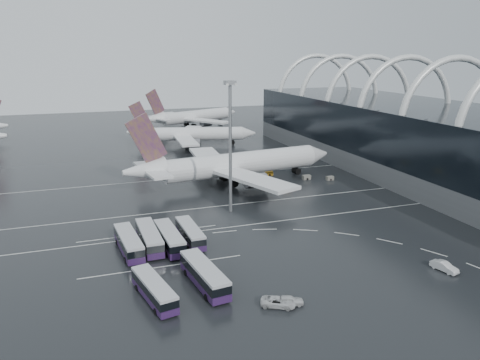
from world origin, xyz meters
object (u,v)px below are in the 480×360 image
object	(u,v)px
gse_cart_belly_b	(306,177)
van_curve_a	(278,302)
airliner_gate_b	(190,134)
gse_cart_belly_e	(269,173)
bus_row_near_a	(129,242)
bus_row_near_d	(190,233)
bus_row_far_c	(204,275)
bus_row_near_b	(149,237)
airliner_gate_c	(192,117)
airliner_main	(232,165)
gse_cart_belly_a	(287,186)
bus_row_near_c	(169,238)
bus_row_far_a	(154,289)
van_curve_c	(444,267)
gse_cart_belly_d	(330,178)
floodlight_mast	(230,131)
van_curve_b	(289,300)

from	to	relation	value
gse_cart_belly_b	van_curve_a	bearing A→B (deg)	-120.20
airliner_gate_b	gse_cart_belly_e	world-z (taller)	airliner_gate_b
bus_row_near_a	bus_row_near_d	world-z (taller)	bus_row_near_a
bus_row_far_c	gse_cart_belly_b	xyz separation A→B (m)	(44.14, 51.81, -1.26)
bus_row_near_b	airliner_gate_c	bearing A→B (deg)	-17.62
airliner_main	bus_row_near_a	size ratio (longest dim) A/B	4.51
bus_row_far_c	gse_cart_belly_a	distance (m)	57.16
airliner_main	gse_cart_belly_b	xyz separation A→B (m)	(21.67, -2.74, -4.68)
bus_row_near_c	bus_row_far_a	xyz separation A→B (m)	(-5.82, -18.52, -0.17)
gse_cart_belly_b	van_curve_c	bearing A→B (deg)	-94.58
bus_row_near_c	airliner_gate_c	bearing A→B (deg)	-17.73
airliner_gate_c	bus_row_far_c	bearing A→B (deg)	-126.00
bus_row_near_c	gse_cart_belly_b	xyz separation A→B (m)	(46.46, 35.08, -1.22)
bus_row_far_a	van_curve_c	world-z (taller)	bus_row_far_a
airliner_gate_b	bus_row_near_c	distance (m)	99.55
van_curve_c	gse_cart_belly_d	distance (m)	58.11
airliner_main	van_curve_c	distance (m)	65.13
bus_row_near_a	gse_cart_belly_d	bearing A→B (deg)	-66.77
bus_row_near_b	gse_cart_belly_e	size ratio (longest dim) A/B	6.38
bus_row_far_c	gse_cart_belly_b	bearing A→B (deg)	-47.44
bus_row_near_d	floodlight_mast	distance (m)	25.53
gse_cart_belly_d	gse_cart_belly_e	size ratio (longest dim) A/B	0.93
bus_row_near_b	gse_cart_belly_e	distance (m)	58.72
bus_row_near_d	floodlight_mast	size ratio (longest dim) A/B	0.43
airliner_gate_c	bus_row_near_a	bearing A→B (deg)	-131.14
van_curve_c	gse_cart_belly_e	size ratio (longest dim) A/B	2.14
airliner_main	bus_row_near_b	bearing A→B (deg)	-135.86
airliner_gate_c	bus_row_far_a	size ratio (longest dim) A/B	4.08
bus_row_near_c	gse_cart_belly_b	bearing A→B (deg)	-55.62
bus_row_far_a	van_curve_c	distance (m)	47.91
bus_row_far_c	gse_cart_belly_a	size ratio (longest dim) A/B	6.89
gse_cart_belly_b	airliner_gate_c	bearing A→B (deg)	94.60
bus_row_near_b	van_curve_a	bearing A→B (deg)	-153.69
van_curve_c	floodlight_mast	xyz separation A→B (m)	(-24.50, 40.52, 17.81)
bus_row_near_d	gse_cart_belly_b	distance (m)	53.99
airliner_gate_b	van_curve_a	distance (m)	123.24
gse_cart_belly_e	bus_row_far_a	bearing A→B (deg)	-125.54
airliner_gate_c	van_curve_c	distance (m)	165.96
airliner_gate_b	gse_cart_belly_a	distance (m)	68.38
bus_row_far_c	floodlight_mast	xyz separation A→B (m)	(14.83, 32.33, 16.70)
airliner_gate_b	gse_cart_belly_a	bearing A→B (deg)	-65.49
bus_row_near_c	gse_cart_belly_d	distance (m)	61.55
airliner_main	van_curve_c	bearing A→B (deg)	-82.96
bus_row_near_a	gse_cart_belly_a	bearing A→B (deg)	-62.46
van_curve_a	van_curve_b	distance (m)	1.68
bus_row_near_b	gse_cart_belly_a	size ratio (longest dim) A/B	6.80
van_curve_a	gse_cart_belly_a	distance (m)	60.82
airliner_gate_b	floodlight_mast	xyz separation A→B (m)	(-9.26, -80.36, 14.23)
airliner_gate_c	bus_row_near_c	size ratio (longest dim) A/B	3.77
bus_row_far_a	gse_cart_belly_d	distance (m)	77.24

